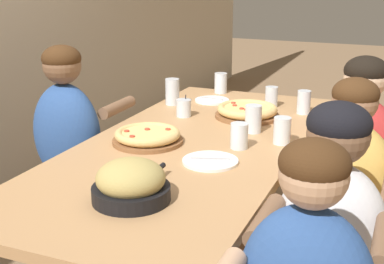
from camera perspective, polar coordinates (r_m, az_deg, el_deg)
The scene contains 17 objects.
dining_table at distance 2.40m, azimuth 0.00°, elevation -2.96°, with size 2.09×0.91×0.76m.
pizza_board_main at distance 2.77m, azimuth 5.90°, elevation 2.23°, with size 0.33×0.33×0.06m.
pizza_board_second at distance 2.37m, azimuth -4.77°, elevation -0.46°, with size 0.31×0.31×0.06m.
skillet_bowl at distance 1.79m, azimuth -6.52°, elevation -5.45°, with size 0.38×0.26×0.14m.
empty_plate_a at distance 3.09m, azimuth 2.14°, elevation 3.40°, with size 0.20×0.20×0.02m.
empty_plate_b at distance 2.14m, azimuth 1.96°, elevation -3.11°, with size 0.23×0.23×0.02m.
cocktail_glass_blue at distance 2.77m, azimuth -0.89°, elevation 2.49°, with size 0.08×0.08×0.11m.
drinking_glass_a at distance 2.52m, azimuth 6.55°, elevation 1.28°, with size 0.08×0.08×0.13m.
drinking_glass_b at distance 3.00m, azimuth 8.46°, elevation 3.60°, with size 0.07×0.07×0.11m.
drinking_glass_c at distance 3.29m, azimuth 3.08°, elevation 5.24°, with size 0.08×0.08×0.12m.
drinking_glass_d at distance 3.01m, azimuth -2.11°, elevation 4.16°, with size 0.08×0.08×0.15m.
drinking_glass_e at distance 2.88m, azimuth 11.83°, elevation 3.00°, with size 0.07×0.07×0.12m.
drinking_glass_f at distance 2.29m, azimuth 5.05°, elevation -0.52°, with size 0.08×0.08×0.11m.
drinking_glass_g at distance 2.38m, azimuth 9.58°, elevation -0.04°, with size 0.08×0.08×0.12m.
diner_near_center at distance 2.34m, azimuth 15.88°, elevation -9.01°, with size 0.51×0.40×1.10m.
diner_near_midright at distance 2.71m, azimuth 17.02°, elevation -5.02°, with size 0.51×0.40×1.12m.
diner_far_center at distance 2.77m, azimuth -12.88°, elevation -3.93°, with size 0.51×0.40×1.16m.
Camera 1 is at (-2.07, -0.86, 1.51)m, focal length 50.00 mm.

